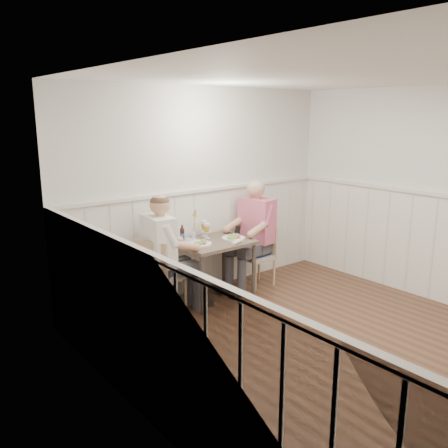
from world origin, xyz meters
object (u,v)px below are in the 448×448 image
(chair_right, at_px, (260,254))
(beer_bottle, at_px, (182,234))
(dining_table, at_px, (214,249))
(chair_left, at_px, (159,274))
(diner_cream, at_px, (163,264))
(man_in_pink, at_px, (254,241))
(grass_vase, at_px, (193,225))

(chair_right, relative_size, beer_bottle, 3.98)
(dining_table, height_order, chair_left, chair_left)
(chair_right, bearing_deg, diner_cream, -179.53)
(dining_table, distance_m, man_in_pink, 0.72)
(grass_vase, bearing_deg, chair_left, -158.57)
(man_in_pink, distance_m, grass_vase, 0.92)
(diner_cream, xyz_separation_m, beer_bottle, (0.43, 0.23, 0.24))
(chair_right, xyz_separation_m, beer_bottle, (-1.10, 0.22, 0.41))
(man_in_pink, bearing_deg, dining_table, -175.71)
(chair_left, bearing_deg, diner_cream, 19.48)
(chair_left, distance_m, grass_vase, 0.83)
(chair_left, xyz_separation_m, beer_bottle, (0.49, 0.25, 0.34))
(dining_table, relative_size, beer_bottle, 4.45)
(chair_left, bearing_deg, grass_vase, 21.43)
(beer_bottle, bearing_deg, man_in_pink, -10.64)
(dining_table, relative_size, chair_left, 0.98)
(chair_left, xyz_separation_m, man_in_pink, (1.50, 0.06, 0.12))
(chair_right, bearing_deg, beer_bottle, 168.72)
(dining_table, bearing_deg, beer_bottle, 140.40)
(chair_right, height_order, diner_cream, diner_cream)
(chair_right, distance_m, grass_vase, 1.08)
(man_in_pink, bearing_deg, grass_vase, 166.96)
(dining_table, distance_m, diner_cream, 0.73)
(diner_cream, bearing_deg, chair_right, 0.47)
(beer_bottle, bearing_deg, dining_table, -39.60)
(man_in_pink, xyz_separation_m, grass_vase, (-0.85, 0.20, 0.31))
(chair_right, bearing_deg, man_in_pink, 161.32)
(dining_table, relative_size, chair_right, 1.12)
(diner_cream, bearing_deg, dining_table, -1.01)
(dining_table, xyz_separation_m, grass_vase, (-0.13, 0.25, 0.28))
(man_in_pink, bearing_deg, chair_left, -177.64)
(chair_right, relative_size, chair_left, 0.87)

